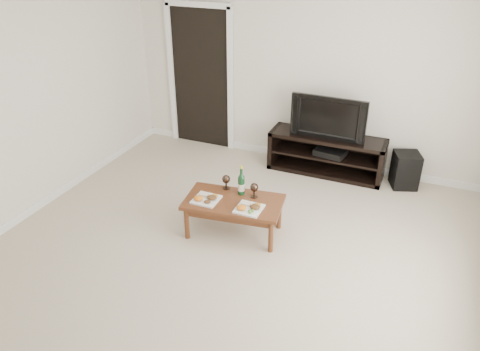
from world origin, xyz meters
name	(u,v)px	position (x,y,z in m)	size (l,w,h in m)	color
floor	(217,270)	(0.00, 0.00, 0.00)	(5.50, 5.50, 0.00)	#C4B19E
back_wall	(303,72)	(0.00, 2.77, 1.30)	(5.00, 0.04, 2.60)	silver
doorway	(201,79)	(-1.55, 2.73, 1.02)	(0.90, 0.02, 2.05)	black
media_console	(326,154)	(0.47, 2.50, 0.28)	(1.56, 0.45, 0.55)	black
television	(330,116)	(0.47, 2.50, 0.84)	(1.00, 0.13, 0.58)	black
av_receiver	(330,152)	(0.53, 2.48, 0.33)	(0.40, 0.30, 0.08)	black
subwoofer	(405,170)	(1.52, 2.52, 0.24)	(0.32, 0.32, 0.47)	black
coffee_table	(234,217)	(-0.11, 0.66, 0.21)	(1.06, 0.58, 0.42)	brown
plate_left	(206,198)	(-0.38, 0.55, 0.45)	(0.27, 0.27, 0.07)	white
plate_right	(249,207)	(0.11, 0.56, 0.45)	(0.27, 0.27, 0.07)	white
wine_bottle	(241,180)	(-0.09, 0.83, 0.59)	(0.07, 0.07, 0.35)	#0F371A
goblet_left	(226,182)	(-0.29, 0.87, 0.51)	(0.09, 0.09, 0.17)	#35261D
goblet_right	(254,190)	(0.07, 0.82, 0.51)	(0.09, 0.09, 0.17)	#35261D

